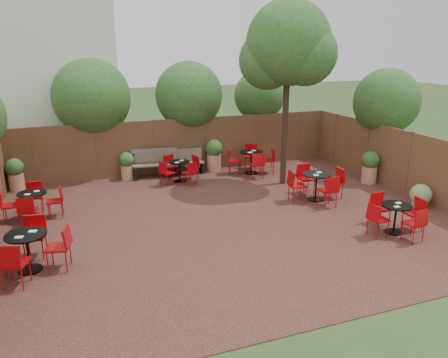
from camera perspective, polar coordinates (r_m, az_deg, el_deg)
name	(u,v)px	position (r m, az deg, el deg)	size (l,w,h in m)	color
ground	(230,219)	(11.86, 0.80, -5.30)	(80.00, 80.00, 0.00)	#354F23
courtyard_paving	(230,219)	(11.85, 0.80, -5.25)	(12.00, 10.00, 0.02)	#311A14
fence_back	(182,145)	(16.11, -5.63, 4.43)	(12.00, 0.08, 2.00)	#4F311D
fence_right	(409,164)	(14.70, 23.20, 1.86)	(0.08, 10.00, 2.00)	#4F311D
neighbour_building	(43,61)	(18.23, -22.77, 14.22)	(5.00, 4.00, 8.00)	silver
overhang_foliage	(134,109)	(13.50, -11.85, 9.10)	(15.64, 10.75, 2.70)	#26501A
courtyard_tree	(288,49)	(14.25, 8.46, 16.61)	(2.81, 2.71, 5.95)	black
park_bench_left	(155,163)	(15.64, -9.06, 2.16)	(1.68, 0.71, 1.01)	brown
park_bench_right	(183,161)	(15.87, -5.43, 2.34)	(1.49, 0.51, 0.91)	brown
bistro_tables	(211,192)	(12.52, -1.74, -1.72)	(10.13, 7.74, 0.96)	black
planters	(197,163)	(15.13, -3.62, 2.12)	(11.89, 3.97, 1.17)	#B4795A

